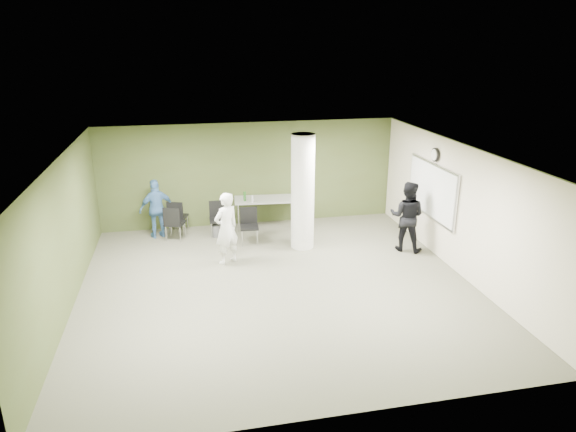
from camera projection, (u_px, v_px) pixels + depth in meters
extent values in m
plane|color=#515240|center=(277.00, 286.00, 10.66)|extent=(8.00, 8.00, 0.00)
plane|color=white|center=(276.00, 153.00, 9.75)|extent=(8.00, 8.00, 0.00)
cube|color=#444E25|center=(250.00, 174.00, 13.91)|extent=(8.00, 2.80, 0.02)
cube|color=#444E25|center=(64.00, 237.00, 9.44)|extent=(0.02, 8.00, 2.80)
cube|color=beige|center=(460.00, 210.00, 10.98)|extent=(0.02, 8.00, 2.80)
cylinder|color=silver|center=(303.00, 192.00, 12.25)|extent=(0.56, 0.56, 2.80)
cube|color=silver|center=(432.00, 190.00, 12.04)|extent=(0.04, 2.30, 1.30)
cube|color=white|center=(431.00, 190.00, 12.04)|extent=(0.02, 2.20, 1.20)
cylinder|color=black|center=(435.00, 155.00, 11.77)|extent=(0.05, 0.32, 0.32)
cylinder|color=white|center=(434.00, 155.00, 11.76)|extent=(0.02, 0.26, 0.26)
cube|color=#979792|center=(267.00, 199.00, 13.76)|extent=(1.78, 0.89, 0.04)
cylinder|color=silver|center=(239.00, 218.00, 13.52)|extent=(0.04, 0.04, 0.77)
cylinder|color=silver|center=(297.00, 216.00, 13.70)|extent=(0.04, 0.04, 0.77)
cylinder|color=silver|center=(238.00, 211.00, 14.09)|extent=(0.04, 0.04, 0.77)
cylinder|color=silver|center=(294.00, 209.00, 14.27)|extent=(0.04, 0.04, 0.77)
cylinder|color=#23561C|center=(245.00, 196.00, 13.51)|extent=(0.07, 0.07, 0.25)
cylinder|color=#B2B2B7|center=(252.00, 199.00, 13.42)|extent=(0.06, 0.06, 0.18)
cylinder|color=#4C4C4C|center=(216.00, 230.00, 13.32)|extent=(0.27, 0.27, 0.31)
cube|color=black|center=(178.00, 217.00, 13.52)|extent=(0.57, 0.57, 0.05)
cube|color=black|center=(175.00, 210.00, 13.25)|extent=(0.42, 0.18, 0.44)
cylinder|color=silver|center=(188.00, 223.00, 13.74)|extent=(0.02, 0.02, 0.42)
cylinder|color=silver|center=(174.00, 222.00, 13.79)|extent=(0.02, 0.02, 0.42)
cylinder|color=silver|center=(183.00, 227.00, 13.40)|extent=(0.02, 0.02, 0.42)
cylinder|color=silver|center=(170.00, 227.00, 13.44)|extent=(0.02, 0.02, 0.42)
cube|color=black|center=(175.00, 223.00, 13.01)|extent=(0.58, 0.58, 0.05)
cube|color=black|center=(171.00, 217.00, 12.73)|extent=(0.42, 0.18, 0.44)
cylinder|color=silver|center=(185.00, 230.00, 13.23)|extent=(0.02, 0.02, 0.42)
cylinder|color=silver|center=(171.00, 229.00, 13.28)|extent=(0.02, 0.02, 0.42)
cylinder|color=silver|center=(180.00, 235.00, 12.88)|extent=(0.02, 0.02, 0.42)
cylinder|color=silver|center=(166.00, 234.00, 12.93)|extent=(0.02, 0.02, 0.42)
cube|color=black|center=(218.00, 220.00, 13.28)|extent=(0.45, 0.45, 0.05)
cube|color=black|center=(217.00, 209.00, 13.39)|extent=(0.42, 0.05, 0.43)
cylinder|color=silver|center=(212.00, 231.00, 13.15)|extent=(0.02, 0.02, 0.41)
cylinder|color=silver|center=(226.00, 230.00, 13.21)|extent=(0.02, 0.02, 0.41)
cylinder|color=silver|center=(211.00, 226.00, 13.49)|extent=(0.02, 0.02, 0.41)
cylinder|color=silver|center=(225.00, 225.00, 13.55)|extent=(0.02, 0.02, 0.41)
cube|color=black|center=(249.00, 227.00, 12.75)|extent=(0.48, 0.48, 0.05)
cube|color=black|center=(249.00, 215.00, 12.86)|extent=(0.43, 0.07, 0.44)
cylinder|color=silver|center=(242.00, 239.00, 12.63)|extent=(0.02, 0.02, 0.42)
cylinder|color=silver|center=(257.00, 238.00, 12.67)|extent=(0.02, 0.02, 0.42)
cylinder|color=silver|center=(242.00, 233.00, 12.98)|extent=(0.02, 0.02, 0.42)
cylinder|color=silver|center=(256.00, 233.00, 13.02)|extent=(0.02, 0.02, 0.42)
imported|color=white|center=(226.00, 228.00, 11.51)|extent=(0.73, 0.66, 1.67)
imported|color=black|center=(407.00, 216.00, 12.24)|extent=(1.05, 1.00, 1.71)
imported|color=teal|center=(157.00, 209.00, 13.08)|extent=(0.97, 0.63, 1.53)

